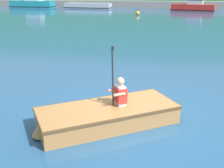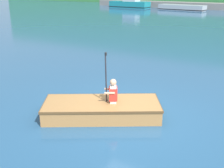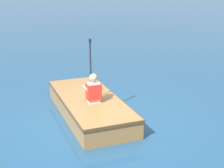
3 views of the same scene
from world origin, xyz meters
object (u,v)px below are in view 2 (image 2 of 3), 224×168
Objects in this scene: rowboat_foreground at (100,108)px; moored_boat_dock_center_near at (182,8)px; moored_boat_dock_west_end at (130,3)px; person_paddler at (113,92)px.

moored_boat_dock_center_near is at bearing 105.83° from rowboat_foreground.
moored_boat_dock_west_end is 8.30m from moored_boat_dock_center_near.
moored_boat_dock_west_end is at bearing 179.98° from moored_boat_dock_center_near.
rowboat_foreground is 2.41× the size of person_paddler.
moored_boat_dock_west_end is 38.42m from person_paddler.
rowboat_foreground is 0.57m from person_paddler.
rowboat_foreground is at bearing -74.17° from moored_boat_dock_center_near.
person_paddler is (18.21, -33.83, -0.07)m from moored_boat_dock_west_end.
person_paddler is (0.28, 0.19, 0.46)m from rowboat_foreground.
moored_boat_dock_center_near reaches higher than rowboat_foreground.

